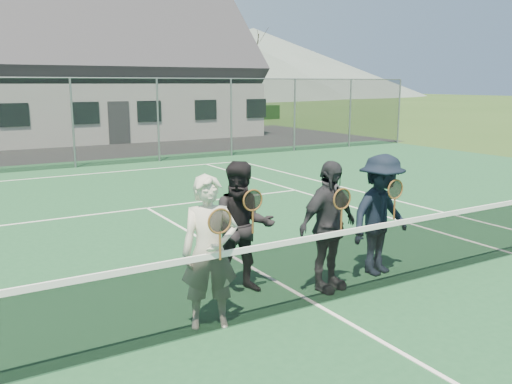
% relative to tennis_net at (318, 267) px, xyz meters
% --- Properties ---
extents(ground, '(220.00, 220.00, 0.00)m').
position_rel_tennis_net_xyz_m(ground, '(0.00, 20.00, -0.54)').
color(ground, '#284518').
rests_on(ground, ground).
extents(court_surface, '(30.00, 30.00, 0.02)m').
position_rel_tennis_net_xyz_m(court_surface, '(0.00, 0.00, -0.53)').
color(court_surface, '#1C4C2B').
rests_on(court_surface, ground).
extents(hedge_row, '(40.00, 1.20, 1.10)m').
position_rel_tennis_net_xyz_m(hedge_row, '(0.00, 32.00, 0.01)').
color(hedge_row, black).
rests_on(hedge_row, ground).
extents(hill_centre, '(120.00, 120.00, 22.00)m').
position_rel_tennis_net_xyz_m(hill_centre, '(20.00, 95.00, 10.46)').
color(hill_centre, '#55665B').
rests_on(hill_centre, ground).
extents(hill_east, '(90.00, 90.00, 14.00)m').
position_rel_tennis_net_xyz_m(hill_east, '(55.00, 95.00, 6.46)').
color(hill_east, '#55665E').
rests_on(hill_east, ground).
extents(court_markings, '(11.03, 23.83, 0.01)m').
position_rel_tennis_net_xyz_m(court_markings, '(0.00, 0.00, -0.51)').
color(court_markings, white).
rests_on(court_markings, court_surface).
extents(tennis_net, '(11.68, 0.08, 1.10)m').
position_rel_tennis_net_xyz_m(tennis_net, '(0.00, 0.00, 0.00)').
color(tennis_net, slate).
rests_on(tennis_net, ground).
extents(perimeter_fence, '(30.07, 0.07, 3.02)m').
position_rel_tennis_net_xyz_m(perimeter_fence, '(0.00, 13.50, 0.99)').
color(perimeter_fence, slate).
rests_on(perimeter_fence, ground).
extents(clubhouse, '(15.60, 8.20, 7.70)m').
position_rel_tennis_net_xyz_m(clubhouse, '(4.00, 24.00, 3.45)').
color(clubhouse, silver).
rests_on(clubhouse, ground).
extents(tree_c, '(3.20, 3.20, 7.77)m').
position_rel_tennis_net_xyz_m(tree_c, '(2.00, 33.00, 5.25)').
color(tree_c, '#322112').
rests_on(tree_c, ground).
extents(tree_d, '(3.20, 3.20, 7.77)m').
position_rel_tennis_net_xyz_m(tree_d, '(12.00, 33.00, 5.25)').
color(tree_d, '#342312').
rests_on(tree_d, ground).
extents(tree_e, '(3.20, 3.20, 7.77)m').
position_rel_tennis_net_xyz_m(tree_e, '(18.00, 33.00, 5.25)').
color(tree_e, '#382514').
rests_on(tree_e, ground).
extents(player_a, '(0.77, 0.64, 1.80)m').
position_rel_tennis_net_xyz_m(player_a, '(-1.44, 0.16, 0.38)').
color(player_a, beige).
rests_on(player_a, court_surface).
extents(player_b, '(1.07, 0.98, 1.80)m').
position_rel_tennis_net_xyz_m(player_b, '(-0.58, 0.90, 0.38)').
color(player_b, black).
rests_on(player_b, court_surface).
extents(player_c, '(1.12, 0.62, 1.80)m').
position_rel_tennis_net_xyz_m(player_c, '(0.46, 0.38, 0.38)').
color(player_c, '#27282D').
rests_on(player_c, court_surface).
extents(player_d, '(1.25, 0.84, 1.80)m').
position_rel_tennis_net_xyz_m(player_d, '(1.53, 0.50, 0.38)').
color(player_d, black).
rests_on(player_d, court_surface).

